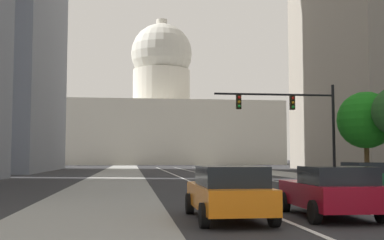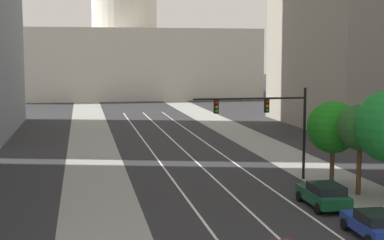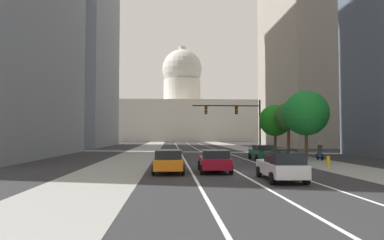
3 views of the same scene
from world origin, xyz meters
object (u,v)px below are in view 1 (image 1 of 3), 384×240
at_px(car_crimson, 330,191).
at_px(street_tree_near_right, 366,120).
at_px(car_orange, 228,192).
at_px(traffic_signal_mast, 296,113).
at_px(car_green, 363,176).
at_px(capitol_building, 161,122).

xyz_separation_m(car_crimson, street_tree_near_right, (9.19, 15.86, 3.36)).
distance_m(car_orange, traffic_signal_mast, 20.72).
xyz_separation_m(car_orange, street_tree_near_right, (12.29, 16.05, 3.34)).
bearing_deg(traffic_signal_mast, car_crimson, -106.46).
xyz_separation_m(car_green, car_crimson, (-6.21, -10.46, -0.01)).
distance_m(car_crimson, traffic_signal_mast, 19.47).
height_order(car_crimson, traffic_signal_mast, traffic_signal_mast).
bearing_deg(car_green, capitol_building, 3.58).
height_order(traffic_signal_mast, street_tree_near_right, traffic_signal_mast).
relative_size(car_orange, traffic_signal_mast, 0.54).
relative_size(traffic_signal_mast, street_tree_near_right, 1.41).
bearing_deg(car_orange, street_tree_near_right, -37.27).
relative_size(capitol_building, street_tree_near_right, 9.06).
bearing_deg(traffic_signal_mast, capitol_building, 92.51).
bearing_deg(street_tree_near_right, car_crimson, -120.10).
bearing_deg(street_tree_near_right, car_orange, -127.43).
bearing_deg(car_green, car_orange, 139.67).
xyz_separation_m(traffic_signal_mast, street_tree_near_right, (3.79, -2.42, -0.62)).
relative_size(car_crimson, traffic_signal_mast, 0.51).
distance_m(car_green, car_crimson, 12.16).
distance_m(car_crimson, street_tree_near_right, 18.64).
height_order(car_crimson, street_tree_near_right, street_tree_near_right).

